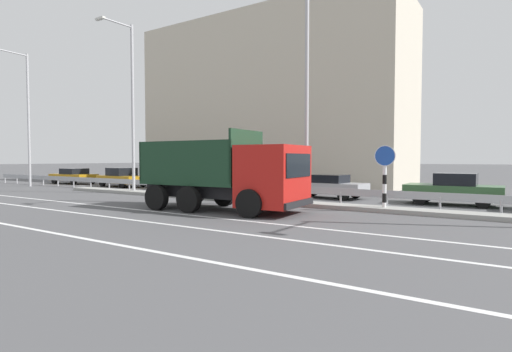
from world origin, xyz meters
TOP-DOWN VIEW (x-y plane):
  - ground_plane at (0.00, 0.00)m, footprint 320.00×320.00m
  - lane_strip_0 at (-1.44, -3.09)m, footprint 58.71×0.16m
  - lane_strip_1 at (-1.44, -5.07)m, footprint 58.71×0.16m
  - lane_strip_2 at (-1.44, -7.93)m, footprint 58.71×0.16m
  - median_island at (0.00, 1.92)m, footprint 32.29×1.10m
  - median_guardrail at (0.00, 2.99)m, footprint 58.71×0.09m
  - dump_truck at (-0.44, -1.22)m, footprint 7.14×3.17m
  - median_road_sign at (4.33, 1.92)m, footprint 0.84×0.16m
  - street_lamp_0 at (-22.61, 1.66)m, footprint 0.71×2.70m
  - street_lamp_1 at (-10.89, 1.90)m, footprint 0.70×2.33m
  - street_lamp_2 at (0.86, 1.82)m, footprint 0.70×1.97m
  - parked_car_0 at (-22.67, 5.50)m, footprint 4.28×2.08m
  - parked_car_1 at (-16.32, 5.49)m, footprint 4.44×2.24m
  - parked_car_2 at (-10.76, 5.72)m, footprint 4.14×2.01m
  - parked_car_3 at (-5.04, 5.52)m, footprint 4.45×1.86m
  - parked_car_4 at (0.22, 5.89)m, footprint 4.23×1.98m
  - parked_car_5 at (6.33, 6.05)m, footprint 4.11×1.94m
  - background_building_0 at (-9.15, 15.60)m, footprint 22.79×8.22m

SIDE VIEW (x-z plane):
  - ground_plane at x=0.00m, z-range 0.00..0.00m
  - lane_strip_0 at x=-1.44m, z-range 0.00..0.01m
  - lane_strip_1 at x=-1.44m, z-range 0.00..0.01m
  - lane_strip_2 at x=-1.44m, z-range 0.00..0.01m
  - median_island at x=0.00m, z-range 0.00..0.18m
  - median_guardrail at x=0.00m, z-range 0.18..0.96m
  - parked_car_4 at x=0.22m, z-range 0.02..1.29m
  - parked_car_0 at x=-22.67m, z-range 0.02..1.33m
  - parked_car_2 at x=-10.76m, z-range 0.02..1.33m
  - parked_car_3 at x=-5.04m, z-range 0.00..1.41m
  - parked_car_1 at x=-16.32m, z-range 0.00..1.44m
  - parked_car_5 at x=6.33m, z-range 0.00..1.47m
  - dump_truck at x=-0.44m, z-range -0.32..2.94m
  - median_road_sign at x=4.33m, z-range 0.11..2.77m
  - street_lamp_2 at x=0.86m, z-range 0.47..10.68m
  - street_lamp_0 at x=-22.61m, z-range 0.55..10.65m
  - street_lamp_1 at x=-10.89m, z-range 0.51..10.70m
  - background_building_0 at x=-9.15m, z-range 0.00..13.90m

